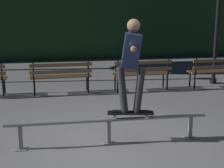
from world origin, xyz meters
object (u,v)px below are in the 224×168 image
object	(u,v)px
skateboard	(131,113)
skateboarder	(131,58)
park_bench_rightmost	(217,69)
park_bench_right_center	(142,71)
park_bench_left_center	(61,74)
grind_rail	(109,125)

from	to	relation	value
skateboard	skateboarder	size ratio (longest dim) A/B	0.51
park_bench_rightmost	park_bench_right_center	bearing A→B (deg)	180.00
skateboard	park_bench_left_center	distance (m)	3.62
park_bench_right_center	park_bench_rightmost	world-z (taller)	same
park_bench_left_center	park_bench_right_center	distance (m)	2.19
skateboard	park_bench_rightmost	bearing A→B (deg)	46.51
skateboard	park_bench_rightmost	distance (m)	4.76
park_bench_right_center	park_bench_rightmost	xyz separation A→B (m)	(2.19, 0.00, 0.00)
skateboard	park_bench_right_center	distance (m)	3.62
skateboarder	park_bench_right_center	xyz separation A→B (m)	(1.08, 3.45, -0.92)
park_bench_left_center	park_bench_right_center	bearing A→B (deg)	0.00
park_bench_rightmost	skateboard	bearing A→B (deg)	-133.49
skateboard	park_bench_right_center	bearing A→B (deg)	72.53
skateboarder	park_bench_rightmost	distance (m)	4.84
skateboarder	park_bench_right_center	size ratio (longest dim) A/B	0.97
grind_rail	park_bench_rightmost	world-z (taller)	park_bench_rightmost
skateboard	skateboarder	xyz separation A→B (m)	(0.00, -0.00, 0.94)
grind_rail	skateboarder	distance (m)	1.18
park_bench_left_center	skateboarder	bearing A→B (deg)	-72.25
skateboarder	park_bench_left_center	world-z (taller)	skateboarder
grind_rail	skateboarder	bearing A→B (deg)	-0.08
grind_rail	skateboard	world-z (taller)	skateboard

